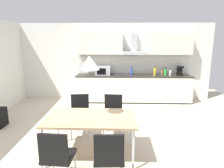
# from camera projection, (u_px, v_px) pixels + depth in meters

# --- Properties ---
(ground_plane) EXTENTS (8.68, 8.40, 0.02)m
(ground_plane) POSITION_uv_depth(u_px,v_px,m) (100.00, 136.00, 4.28)
(ground_plane) COLOR beige
(wall_back) EXTENTS (6.94, 0.10, 2.54)m
(wall_back) POSITION_uv_depth(u_px,v_px,m) (107.00, 62.00, 6.78)
(wall_back) COLOR silver
(wall_back) RESTS_ON ground_plane
(kitchen_counter) EXTENTS (3.70, 0.66, 0.89)m
(kitchen_counter) POSITION_uv_depth(u_px,v_px,m) (133.00, 88.00, 6.57)
(kitchen_counter) COLOR #333333
(kitchen_counter) RESTS_ON ground_plane
(backsplash_tile) EXTENTS (3.68, 0.02, 0.58)m
(backsplash_tile) POSITION_uv_depth(u_px,v_px,m) (133.00, 65.00, 6.71)
(backsplash_tile) COLOR silver
(backsplash_tile) RESTS_ON kitchen_counter
(upper_wall_cabinets) EXTENTS (3.68, 0.40, 0.67)m
(upper_wall_cabinets) POSITION_uv_depth(u_px,v_px,m) (134.00, 44.00, 6.41)
(upper_wall_cabinets) COLOR silver
(microwave) EXTENTS (0.48, 0.35, 0.28)m
(microwave) POSITION_uv_depth(u_px,v_px,m) (103.00, 71.00, 6.48)
(microwave) COLOR #ADADB2
(microwave) RESTS_ON kitchen_counter
(coffee_maker) EXTENTS (0.18, 0.19, 0.30)m
(coffee_maker) POSITION_uv_depth(u_px,v_px,m) (180.00, 71.00, 6.42)
(coffee_maker) COLOR black
(coffee_maker) RESTS_ON kitchen_counter
(bottle_yellow) EXTENTS (0.07, 0.07, 0.31)m
(bottle_yellow) POSITION_uv_depth(u_px,v_px,m) (155.00, 71.00, 6.38)
(bottle_yellow) COLOR yellow
(bottle_yellow) RESTS_ON kitchen_counter
(bottle_blue) EXTENTS (0.06, 0.06, 0.30)m
(bottle_blue) POSITION_uv_depth(u_px,v_px,m) (132.00, 71.00, 6.45)
(bottle_blue) COLOR blue
(bottle_blue) RESTS_ON kitchen_counter
(bottle_brown) EXTENTS (0.08, 0.08, 0.21)m
(bottle_brown) POSITION_uv_depth(u_px,v_px,m) (162.00, 72.00, 6.46)
(bottle_brown) COLOR brown
(bottle_brown) RESTS_ON kitchen_counter
(bottle_white) EXTENTS (0.08, 0.08, 0.22)m
(bottle_white) POSITION_uv_depth(u_px,v_px,m) (170.00, 72.00, 6.41)
(bottle_white) COLOR white
(bottle_white) RESTS_ON kitchen_counter
(bottle_green) EXTENTS (0.08, 0.08, 0.26)m
(bottle_green) POSITION_uv_depth(u_px,v_px,m) (166.00, 72.00, 6.39)
(bottle_green) COLOR green
(bottle_green) RESTS_ON kitchen_counter
(dining_table) EXTENTS (1.53, 0.88, 0.73)m
(dining_table) POSITION_uv_depth(u_px,v_px,m) (91.00, 119.00, 3.40)
(dining_table) COLOR tan
(dining_table) RESTS_ON ground_plane
(chair_far_right) EXTENTS (0.43, 0.43, 0.87)m
(chair_far_right) POSITION_uv_depth(u_px,v_px,m) (113.00, 111.00, 4.22)
(chair_far_right) COLOR black
(chair_far_right) RESTS_ON ground_plane
(chair_near_right) EXTENTS (0.42, 0.42, 0.87)m
(chair_near_right) POSITION_uv_depth(u_px,v_px,m) (109.00, 155.00, 2.62)
(chair_near_right) COLOR black
(chair_near_right) RESTS_ON ground_plane
(chair_near_left) EXTENTS (0.42, 0.42, 0.87)m
(chair_near_left) POSITION_uv_depth(u_px,v_px,m) (57.00, 154.00, 2.64)
(chair_near_left) COLOR black
(chair_near_left) RESTS_ON ground_plane
(chair_far_left) EXTENTS (0.44, 0.44, 0.87)m
(chair_far_left) POSITION_uv_depth(u_px,v_px,m) (80.00, 111.00, 4.25)
(chair_far_left) COLOR black
(chair_far_left) RESTS_ON ground_plane
(pendant_lamp) EXTENTS (0.32, 0.32, 0.22)m
(pendant_lamp) POSITION_uv_depth(u_px,v_px,m) (90.00, 63.00, 3.19)
(pendant_lamp) COLOR silver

